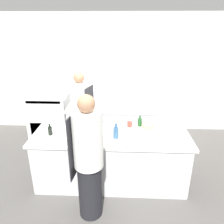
{
  "coord_description": "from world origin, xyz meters",
  "views": [
    {
      "loc": [
        0.16,
        -3.1,
        2.55
      ],
      "look_at": [
        0.0,
        0.35,
        1.14
      ],
      "focal_mm": 35.0,
      "sensor_mm": 36.0,
      "label": 1
    }
  ],
  "objects": [
    {
      "name": "chef_at_stove",
      "position": [
        -0.61,
        0.71,
        0.88
      ],
      "size": [
        0.42,
        0.41,
        1.75
      ],
      "rotation": [
        0.0,
        0.0,
        -1.86
      ],
      "color": "black",
      "rests_on": "ground_plane"
    },
    {
      "name": "wall_back",
      "position": [
        0.0,
        2.13,
        1.4
      ],
      "size": [
        8.0,
        0.06,
        2.8
      ],
      "color": "silver",
      "rests_on": "ground_plane"
    },
    {
      "name": "bowl_prep_small",
      "position": [
        0.96,
        0.2,
        0.93
      ],
      "size": [
        0.16,
        0.16,
        0.08
      ],
      "color": "#B7BABC",
      "rests_on": "prep_counter"
    },
    {
      "name": "cup",
      "position": [
        0.31,
        0.3,
        0.94
      ],
      "size": [
        0.08,
        0.08,
        0.09
      ],
      "color": "#B2382D",
      "rests_on": "prep_counter"
    },
    {
      "name": "prep_counter",
      "position": [
        0.0,
        0.0,
        0.45
      ],
      "size": [
        2.52,
        0.86,
        0.89
      ],
      "color": "silver",
      "rests_on": "ground_plane"
    },
    {
      "name": "bottle_wine",
      "position": [
        0.08,
        -0.1,
        0.99
      ],
      "size": [
        0.09,
        0.09,
        0.24
      ],
      "color": "#2D5175",
      "rests_on": "prep_counter"
    },
    {
      "name": "pass_counter",
      "position": [
        -0.01,
        1.24,
        0.45
      ],
      "size": [
        2.0,
        0.63,
        0.89
      ],
      "color": "silver",
      "rests_on": "ground_plane"
    },
    {
      "name": "bottle_vinegar",
      "position": [
        -0.97,
        -0.05,
        0.97
      ],
      "size": [
        0.07,
        0.07,
        0.19
      ],
      "color": "black",
      "rests_on": "prep_counter"
    },
    {
      "name": "bowl_mixing_large",
      "position": [
        0.61,
        0.26,
        0.93
      ],
      "size": [
        0.21,
        0.21,
        0.07
      ],
      "color": "tan",
      "rests_on": "prep_counter"
    },
    {
      "name": "cutting_board",
      "position": [
        -0.5,
        0.12,
        0.9
      ],
      "size": [
        0.42,
        0.27,
        0.01
      ],
      "color": "olive",
      "rests_on": "prep_counter"
    },
    {
      "name": "oven_range",
      "position": [
        -1.57,
        1.7,
        0.49
      ],
      "size": [
        0.91,
        0.75,
        0.98
      ],
      "color": "silver",
      "rests_on": "ground_plane"
    },
    {
      "name": "ground_plane",
      "position": [
        0.0,
        0.0,
        0.0
      ],
      "size": [
        16.0,
        16.0,
        0.0
      ],
      "primitive_type": "plane",
      "color": "#4C4947"
    },
    {
      "name": "bottle_olive_oil",
      "position": [
        0.48,
        0.34,
        0.97
      ],
      "size": [
        0.07,
        0.07,
        0.19
      ],
      "color": "#19471E",
      "rests_on": "prep_counter"
    },
    {
      "name": "chef_at_prep_near",
      "position": [
        -0.26,
        -0.72,
        0.9
      ],
      "size": [
        0.42,
        0.4,
        1.79
      ],
      "rotation": [
        0.0,
        0.0,
        1.43
      ],
      "color": "black",
      "rests_on": "ground_plane"
    }
  ]
}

